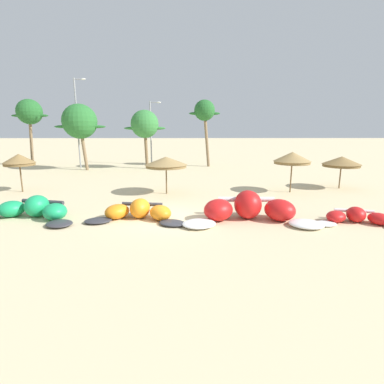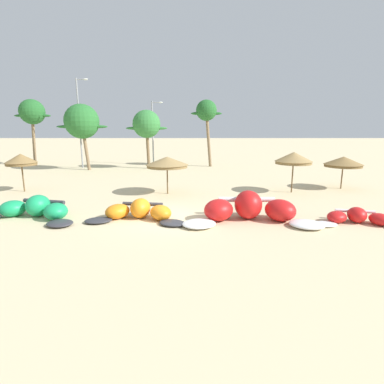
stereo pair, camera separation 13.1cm
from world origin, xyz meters
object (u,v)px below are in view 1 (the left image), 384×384
Objects in this scene: beach_umbrella_middle at (166,162)px; beach_umbrella_near_palms at (292,158)px; kite_right_of_center at (357,217)px; lamppost_west at (78,120)px; kite_center at (249,210)px; beach_umbrella_near_van at (19,160)px; palm_leftmost at (29,113)px; kite_left at (33,210)px; lamppost_west_center at (152,130)px; beach_umbrella_outermost at (342,162)px; palm_left at (80,122)px; palm_center_left at (205,112)px; kite_left_of_center at (139,212)px; palm_left_of_gap at (145,125)px.

beach_umbrella_middle is 1.02× the size of beach_umbrella_near_palms.
kite_right_of_center is 0.44× the size of lamppost_west.
beach_umbrella_near_palms is at bearing 57.42° from kite_center.
beach_umbrella_near_van is 11.06m from beach_umbrella_middle.
lamppost_west is (6.86, -2.56, -0.94)m from palm_leftmost.
lamppost_west_center is at bearing 81.68° from kite_left.
palm_left is (-24.32, 11.04, 3.27)m from beach_umbrella_outermost.
kite_right_of_center is 7.99m from beach_umbrella_near_palms.
palm_leftmost reaches higher than beach_umbrella_outermost.
palm_center_left is (-6.67, 23.31, 6.38)m from kite_right_of_center.
kite_center is 2.55× the size of beach_umbrella_near_van.
palm_center_left reaches higher than lamppost_west_center.
kite_right_of_center is 1.59× the size of beach_umbrella_near_van.
kite_left_of_center is 1.81× the size of beach_umbrella_near_palms.
beach_umbrella_middle is 1.05× the size of beach_umbrella_outermost.
palm_left_of_gap is at bearing 60.71° from beach_umbrella_near_van.
palm_left_of_gap is 0.84× the size of palm_center_left.
palm_leftmost is at bearing 113.74° from beach_umbrella_near_van.
beach_umbrella_near_palms is 1.03× the size of beach_umbrella_outermost.
lamppost_west reaches higher than beach_umbrella_outermost.
kite_left is 0.80× the size of palm_left.
beach_umbrella_near_van is (-15.83, 7.39, 1.87)m from kite_center.
beach_umbrella_near_palms reaches higher than kite_left.
kite_center is 8.61m from beach_umbrella_near_palms.
lamppost_west is 8.98m from lamppost_west_center.
beach_umbrella_outermost is at bearing 17.82° from beach_umbrella_near_palms.
palm_center_left is at bearing 46.48° from beach_umbrella_near_van.
lamppost_west_center is (15.04, 0.98, -2.08)m from palm_leftmost.
kite_center is at bearing -45.88° from palm_leftmost.
palm_left_of_gap reaches higher than beach_umbrella_middle.
kite_left_of_center is 12.46m from beach_umbrella_near_van.
palm_left_of_gap is at bearing -94.64° from lamppost_west_center.
palm_left is at bearing -65.07° from lamppost_west.
beach_umbrella_near_van is 19.14m from lamppost_west_center.
lamppost_west reaches higher than palm_left.
kite_right_of_center is 37.94m from palm_leftmost.
kite_left is at bearing -77.37° from lamppost_west.
kite_left is at bearing 177.44° from kite_left_of_center.
kite_center is at bearing -52.65° from lamppost_west.
kite_right_of_center is 31.10m from lamppost_west.
palm_center_left reaches higher than beach_umbrella_middle.
kite_left is 0.73× the size of lamppost_west_center.
palm_leftmost reaches higher than kite_left.
kite_right_of_center is at bearing -43.93° from palm_left.
kite_right_of_center is at bearing -4.03° from kite_left_of_center.
palm_left is 0.91× the size of palm_center_left.
kite_left reaches higher than kite_left_of_center.
palm_center_left is 15.05m from lamppost_west.
lamppost_west is at bearing 134.84° from kite_right_of_center.
palm_left_of_gap is (14.72, -2.93, -1.48)m from palm_leftmost.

